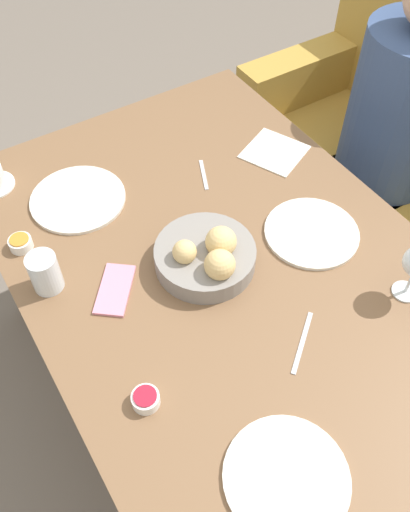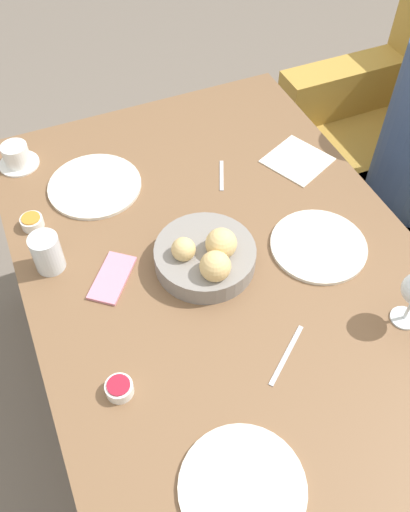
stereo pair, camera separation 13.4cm
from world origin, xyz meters
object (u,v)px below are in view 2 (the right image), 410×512
at_px(plate_far_center, 319,246).
at_px(fork_silver, 287,355).
at_px(water_tumbler, 47,253).
at_px(jam_bowl_berry, 119,388).
at_px(bread_basket, 207,256).
at_px(cell_phone, 112,278).
at_px(coffee_cup, 17,156).
at_px(plate_near_left, 95,186).
at_px(spoon_coffee, 222,175).
at_px(napkin, 297,160).
at_px(plate_near_right, 242,487).
at_px(jam_bowl_honey, 32,222).

xyz_separation_m(plate_far_center, fork_silver, (0.24, -0.23, -0.00)).
distance_m(water_tumbler, jam_bowl_berry, 0.40).
distance_m(bread_basket, cell_phone, 0.24).
bearing_deg(water_tumbler, bread_basket, 66.91).
xyz_separation_m(plate_far_center, coffee_cup, (-0.63, -0.65, 0.03)).
xyz_separation_m(plate_near_left, water_tumbler, (0.23, -0.18, 0.05)).
bearing_deg(jam_bowl_berry, water_tumbler, -171.85).
bearing_deg(cell_phone, spoon_coffee, 120.19).
distance_m(napkin, cell_phone, 0.67).
distance_m(fork_silver, napkin, 0.66).
bearing_deg(fork_silver, plate_near_left, -160.54).
xyz_separation_m(water_tumbler, cell_phone, (0.10, 0.13, -0.05)).
height_order(plate_near_left, jam_bowl_berry, jam_bowl_berry).
bearing_deg(plate_far_center, plate_near_right, -43.63).
distance_m(plate_near_right, napkin, 0.95).
bearing_deg(coffee_cup, plate_near_left, 44.66).
bearing_deg(spoon_coffee, plate_near_left, -105.82).
bearing_deg(spoon_coffee, jam_bowl_honey, -91.98).
bearing_deg(jam_bowl_honey, bread_basket, 50.55).
relative_size(plate_near_left, jam_bowl_honey, 4.42).
height_order(plate_far_center, cell_phone, plate_far_center).
relative_size(bread_basket, water_tumbler, 2.44).
bearing_deg(plate_far_center, plate_near_left, -133.39).
bearing_deg(napkin, coffee_cup, -112.08).
bearing_deg(plate_far_center, napkin, 159.93).
bearing_deg(water_tumbler, coffee_cup, -179.96).
bearing_deg(bread_basket, cell_phone, -103.28).
height_order(plate_near_right, jam_bowl_honey, jam_bowl_honey).
xyz_separation_m(plate_near_right, cell_phone, (-0.57, -0.08, -0.00)).
relative_size(bread_basket, napkin, 1.16).
height_order(coffee_cup, napkin, coffee_cup).
height_order(bread_basket, plate_far_center, bread_basket).
bearing_deg(jam_bowl_berry, jam_bowl_honey, -172.70).
bearing_deg(jam_bowl_honey, plate_near_left, 112.71).
xyz_separation_m(plate_near_left, napkin, (0.13, 0.59, -0.00)).
bearing_deg(fork_silver, coffee_cup, -154.10).
relative_size(plate_far_center, fork_silver, 1.78).
relative_size(fork_silver, napkin, 0.64).
height_order(plate_far_center, spoon_coffee, plate_far_center).
xyz_separation_m(bread_basket, water_tumbler, (-0.15, -0.36, 0.01)).
bearing_deg(plate_near_right, napkin, 144.46).
bearing_deg(plate_near_right, water_tumbler, -162.66).
xyz_separation_m(bread_basket, coffee_cup, (-0.57, -0.36, -0.01)).
relative_size(water_tumbler, napkin, 0.47).
distance_m(bread_basket, plate_near_right, 0.54).
height_order(bread_basket, water_tumbler, bread_basket).
relative_size(jam_bowl_berry, cell_phone, 0.37).
relative_size(coffee_cup, spoon_coffee, 0.98).
relative_size(bread_basket, plate_near_left, 0.96).
relative_size(bread_basket, jam_bowl_honey, 4.23).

